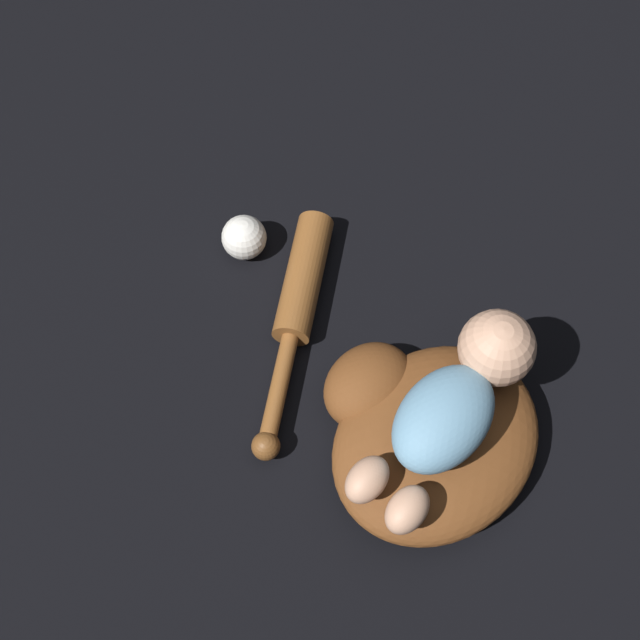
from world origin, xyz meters
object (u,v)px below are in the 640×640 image
baby_figure (458,399)px  baseball (244,237)px  baseball_glove (424,432)px  baseball_bat (298,304)px

baby_figure → baseball: bearing=76.5°
baseball_glove → baseball_bat: baseball_glove is taller
baseball_glove → baby_figure: 0.10m
baseball_glove → baby_figure: (0.03, -0.02, 0.09)m
baseball_bat → baseball: bearing=69.7°
baseball_bat → baseball: baseball is taller
baby_figure → baseball_bat: baby_figure is taller
baby_figure → baseball_bat: size_ratio=0.87×
baby_figure → baseball_bat: bearing=79.8°
baby_figure → baseball: 0.47m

